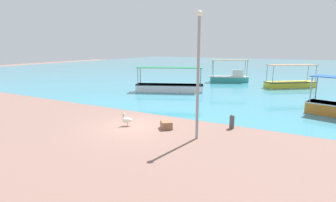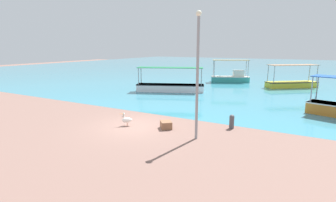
{
  "view_description": "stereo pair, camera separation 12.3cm",
  "coord_description": "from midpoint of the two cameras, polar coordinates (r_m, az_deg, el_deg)",
  "views": [
    {
      "loc": [
        8.84,
        -12.0,
        4.63
      ],
      "look_at": [
        0.7,
        2.84,
        1.09
      ],
      "focal_mm": 28.0,
      "sensor_mm": 36.0,
      "label": 1
    },
    {
      "loc": [
        8.95,
        -11.94,
        4.63
      ],
      "look_at": [
        0.7,
        2.84,
        1.09
      ],
      "focal_mm": 28.0,
      "sensor_mm": 36.0,
      "label": 2
    }
  ],
  "objects": [
    {
      "name": "fishing_boat_far_left",
      "position": [
        35.57,
        13.29,
        5.09
      ],
      "size": [
        5.01,
        3.39,
        2.89
      ],
      "color": "teal",
      "rests_on": "harbor_water"
    },
    {
      "name": "pelican",
      "position": [
        15.7,
        -9.18,
        -4.05
      ],
      "size": [
        0.73,
        0.54,
        0.8
      ],
      "color": "#E0997A",
      "rests_on": "ground"
    },
    {
      "name": "glass_bottle",
      "position": [
        17.88,
        -9.88,
        -3.0
      ],
      "size": [
        0.07,
        0.07,
        0.27
      ],
      "color": "#3F7F4C",
      "rests_on": "ground"
    },
    {
      "name": "ground",
      "position": [
        15.61,
        -7.54,
        -5.53
      ],
      "size": [
        120.0,
        120.0,
        0.0
      ],
      "primitive_type": "plane",
      "color": "#826055"
    },
    {
      "name": "lamp_post",
      "position": [
        12.86,
        6.31,
        6.71
      ],
      "size": [
        0.28,
        0.28,
        6.27
      ],
      "color": "gray",
      "rests_on": "ground"
    },
    {
      "name": "harbor_water",
      "position": [
        60.8,
        20.41,
        6.73
      ],
      "size": [
        110.0,
        90.0,
        0.0
      ],
      "primitive_type": "cube",
      "color": "teal",
      "rests_on": "ground"
    },
    {
      "name": "mooring_bollard",
      "position": [
        15.45,
        13.52,
        -4.25
      ],
      "size": [
        0.29,
        0.29,
        0.82
      ],
      "color": "#47474C",
      "rests_on": "ground"
    },
    {
      "name": "cargo_crate",
      "position": [
        15.06,
        -0.6,
        -5.22
      ],
      "size": [
        0.92,
        0.93,
        0.43
      ],
      "primitive_type": "cube",
      "rotation": [
        0.0,
        0.0,
        5.43
      ],
      "color": "brown",
      "rests_on": "ground"
    },
    {
      "name": "fishing_boat_outer",
      "position": [
        33.29,
        24.98,
        3.62
      ],
      "size": [
        5.54,
        4.82,
        2.58
      ],
      "color": "gold",
      "rests_on": "harbor_water"
    },
    {
      "name": "fishing_boat_center",
      "position": [
        27.26,
        0.2,
        3.2
      ],
      "size": [
        6.99,
        4.06,
        2.51
      ],
      "color": "white",
      "rests_on": "harbor_water"
    }
  ]
}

